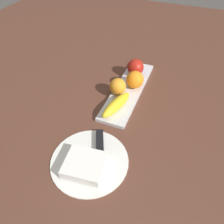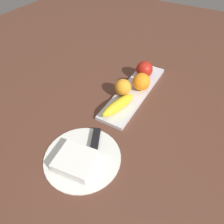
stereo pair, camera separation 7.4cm
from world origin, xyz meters
name	(u,v)px [view 2 (the right image)]	position (x,y,z in m)	size (l,w,h in m)	color
ground_plane	(130,92)	(0.00, 0.00, 0.00)	(2.40, 2.40, 0.00)	#563124
fruit_tray	(134,92)	(-0.01, 0.02, 0.01)	(0.42, 0.11, 0.01)	silver
apple	(144,70)	(-0.12, 0.01, 0.05)	(0.07, 0.07, 0.07)	#AC1F14
banana	(118,105)	(0.13, 0.01, 0.04)	(0.16, 0.04, 0.04)	yellow
orange_near_apple	(123,87)	(0.04, -0.01, 0.05)	(0.07, 0.07, 0.07)	orange
orange_near_banana	(141,82)	(-0.03, 0.04, 0.05)	(0.07, 0.07, 0.07)	orange
dinner_plate	(82,157)	(0.36, 0.02, 0.00)	(0.24, 0.24, 0.01)	white
folded_napkin	(76,161)	(0.39, 0.02, 0.02)	(0.10, 0.11, 0.03)	white
knife	(95,143)	(0.31, 0.03, 0.01)	(0.17, 0.10, 0.01)	silver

